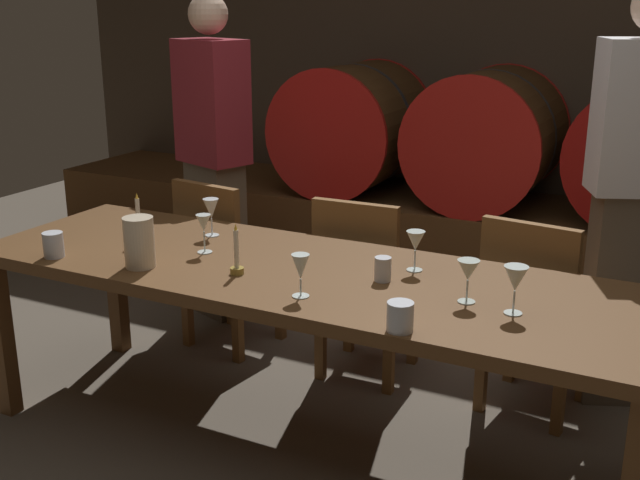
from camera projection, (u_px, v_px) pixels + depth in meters
name	position (u px, v px, depth m)	size (l,w,h in m)	color
ground_plane	(313.00, 461.00, 3.05)	(8.92, 8.92, 0.00)	brown
back_wall	(518.00, 50.00, 5.09)	(6.86, 0.24, 2.79)	#473A2D
barrel_shelf	(483.00, 241.00, 4.96)	(6.18, 0.90, 0.50)	brown
wine_barrel_left	(353.00, 127.00, 5.17)	(0.83, 0.87, 0.83)	#513319
wine_barrel_center	(487.00, 138.00, 4.77)	(0.83, 0.87, 0.83)	#513319
dining_table	(303.00, 286.00, 2.97)	(2.66, 0.84, 0.75)	brown
chair_left	(223.00, 257.00, 3.91)	(0.45, 0.45, 0.88)	brown
chair_center	(363.00, 280.00, 3.59)	(0.41, 0.41, 0.88)	brown
chair_right	(533.00, 308.00, 3.27)	(0.45, 0.45, 0.88)	brown
guest_left	(214.00, 157.00, 4.24)	(0.44, 0.35, 1.75)	brown
guest_right	(634.00, 198.00, 3.28)	(0.44, 0.37, 1.80)	brown
candle_left	(139.00, 229.00, 3.27)	(0.05, 0.05, 0.21)	olive
candle_right	(237.00, 261.00, 2.89)	(0.05, 0.05, 0.19)	olive
pitcher	(139.00, 242.00, 2.96)	(0.12, 0.12, 0.19)	beige
wine_glass_far_left	(211.00, 210.00, 3.34)	(0.07, 0.07, 0.16)	white
wine_glass_left	(204.00, 225.00, 3.11)	(0.06, 0.06, 0.16)	silver
wine_glass_center_left	(300.00, 268.00, 2.65)	(0.06, 0.06, 0.15)	silver
wine_glass_center_right	(415.00, 242.00, 2.91)	(0.07, 0.07, 0.15)	silver
wine_glass_right	(468.00, 271.00, 2.60)	(0.08, 0.08, 0.15)	silver
wine_glass_far_right	(516.00, 280.00, 2.51)	(0.08, 0.08, 0.16)	silver
cup_left	(53.00, 245.00, 3.08)	(0.08, 0.08, 0.10)	silver
cup_center	(383.00, 269.00, 2.82)	(0.06, 0.06, 0.09)	silver
cup_right	(400.00, 317.00, 2.40)	(0.08, 0.08, 0.09)	silver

